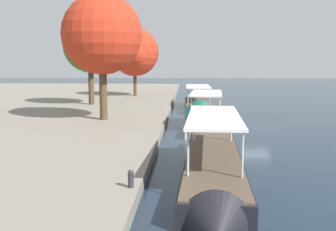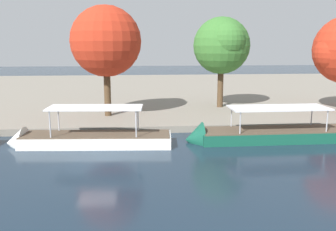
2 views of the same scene
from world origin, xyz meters
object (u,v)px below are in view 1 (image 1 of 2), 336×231
(tree_0, at_px, (100,34))
(tree_2, at_px, (134,52))
(tour_boat_2, at_px, (198,106))
(tour_boat_1, at_px, (206,125))
(tree_1, at_px, (93,46))
(mooring_bollard_0, at_px, (131,178))
(tour_boat_0, at_px, (213,173))

(tree_0, xyz_separation_m, tree_2, (25.26, 0.38, -0.86))
(tour_boat_2, relative_size, tree_2, 1.37)
(tour_boat_2, bearing_deg, tour_boat_1, 0.55)
(tour_boat_1, bearing_deg, tour_boat_2, -174.94)
(tree_1, relative_size, tree_2, 1.00)
(tour_boat_2, relative_size, tree_1, 1.38)
(mooring_bollard_0, relative_size, tree_2, 0.07)
(tree_1, bearing_deg, mooring_bollard_0, -164.09)
(tree_1, bearing_deg, tree_2, -14.66)
(tour_boat_1, xyz_separation_m, tree_2, (26.63, 9.58, 6.81))
(tree_0, relative_size, tree_2, 1.07)
(tour_boat_0, height_order, mooring_bollard_0, tour_boat_0)
(tour_boat_2, bearing_deg, mooring_bollard_0, -6.82)
(tour_boat_1, bearing_deg, tree_0, -94.45)
(tree_1, bearing_deg, tour_boat_0, -156.41)
(tour_boat_0, height_order, tree_1, tree_1)
(tour_boat_2, distance_m, tree_2, 16.74)
(tour_boat_1, relative_size, tour_boat_2, 0.92)
(tour_boat_0, distance_m, tree_0, 19.93)
(tour_boat_1, distance_m, tour_boat_2, 14.50)
(tour_boat_1, relative_size, tree_2, 1.26)
(tour_boat_0, bearing_deg, mooring_bollard_0, -46.98)
(tour_boat_1, bearing_deg, tree_1, -133.51)
(mooring_bollard_0, bearing_deg, tree_1, 15.91)
(tree_0, bearing_deg, tour_boat_1, -98.42)
(mooring_bollard_0, distance_m, tree_1, 33.68)
(tree_0, height_order, tree_2, tree_0)
(tour_boat_0, relative_size, tour_boat_2, 1.06)
(tour_boat_2, bearing_deg, tree_1, -88.46)
(tree_1, distance_m, tree_2, 13.02)
(tree_2, bearing_deg, mooring_bollard_0, -172.60)
(tour_boat_0, bearing_deg, tree_1, -153.58)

